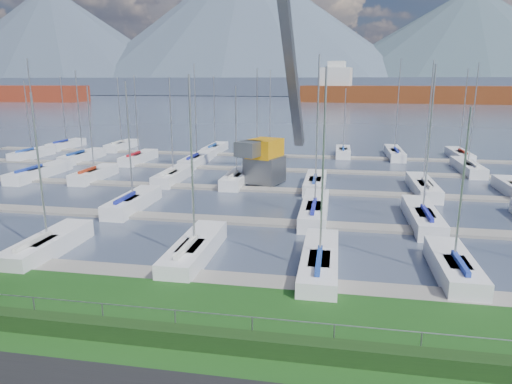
# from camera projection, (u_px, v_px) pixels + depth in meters

# --- Properties ---
(water) EXTENTS (800.00, 540.00, 0.20)m
(water) POSITION_uv_depth(u_px,v_px,m) (331.00, 99.00, 266.22)
(water) COLOR #434E63
(hedge) EXTENTS (80.00, 0.70, 0.70)m
(hedge) POSITION_uv_depth(u_px,v_px,m) (198.00, 338.00, 16.99)
(hedge) COLOR #1A3513
(hedge) RESTS_ON grass
(fence) EXTENTS (80.00, 0.04, 0.04)m
(fence) POSITION_uv_depth(u_px,v_px,m) (200.00, 312.00, 17.17)
(fence) COLOR gray
(fence) RESTS_ON grass
(foothill) EXTENTS (900.00, 80.00, 12.00)m
(foothill) POSITION_uv_depth(u_px,v_px,m) (333.00, 86.00, 331.65)
(foothill) COLOR #444E64
(foothill) RESTS_ON water
(mountains) EXTENTS (1190.00, 360.00, 115.00)m
(mountains) POSITION_uv_depth(u_px,v_px,m) (345.00, 37.00, 392.14)
(mountains) COLOR #3C4858
(mountains) RESTS_ON water
(docks) EXTENTS (90.00, 41.60, 0.25)m
(docks) POSITION_uv_depth(u_px,v_px,m) (282.00, 191.00, 42.37)
(docks) COLOR slate
(docks) RESTS_ON water
(crane) EXTENTS (5.69, 13.48, 22.35)m
(crane) POSITION_uv_depth(u_px,v_px,m) (271.00, 126.00, 45.08)
(crane) COLOR #56595E
(crane) RESTS_ON water
(cargo_ship_mid) EXTENTS (108.08, 30.46, 21.50)m
(cargo_ship_mid) POSITION_uv_depth(u_px,v_px,m) (406.00, 95.00, 214.27)
(cargo_ship_mid) COLOR maroon
(cargo_ship_mid) RESTS_ON water
(sailboat_fleet) EXTENTS (74.42, 49.25, 13.05)m
(sailboat_fleet) POSITION_uv_depth(u_px,v_px,m) (256.00, 128.00, 43.99)
(sailboat_fleet) COLOR navy
(sailboat_fleet) RESTS_ON water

